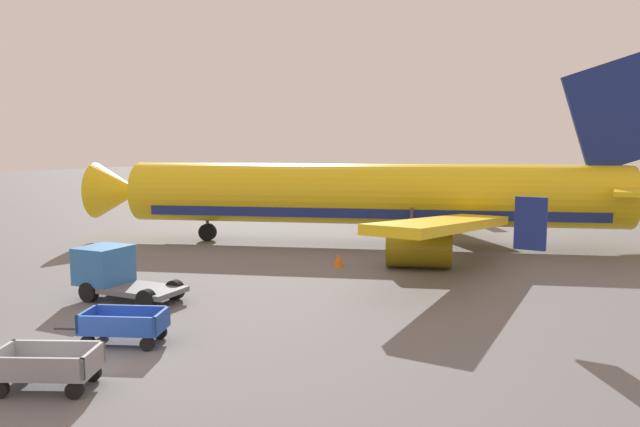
{
  "coord_description": "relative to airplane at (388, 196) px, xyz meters",
  "views": [
    {
      "loc": [
        14.34,
        -10.59,
        6.3
      ],
      "look_at": [
        -0.77,
        15.27,
        2.8
      ],
      "focal_mm": 34.23,
      "sensor_mm": 36.0,
      "label": 1
    }
  ],
  "objects": [
    {
      "name": "airplane",
      "position": [
        0.0,
        0.0,
        0.0
      ],
      "size": [
        36.22,
        29.52,
        11.34
      ],
      "color": "yellow",
      "rests_on": "ground"
    },
    {
      "name": "ground_plane",
      "position": [
        0.77,
        -23.49,
        -3.05
      ],
      "size": [
        220.0,
        220.0,
        0.0
      ],
      "primitive_type": "plane",
      "color": "slate"
    },
    {
      "name": "traffic_cone_near_plane",
      "position": [
        0.55,
        -7.28,
        -2.71
      ],
      "size": [
        0.52,
        0.52,
        0.69
      ],
      "primitive_type": "cone",
      "color": "orange",
      "rests_on": "ground"
    },
    {
      "name": "baggage_cart_nearest",
      "position": [
        1.48,
        -24.64,
        -2.45
      ],
      "size": [
        3.47,
        2.42,
        1.07
      ],
      "color": "gray",
      "rests_on": "ground"
    },
    {
      "name": "service_truck_beside_carts",
      "position": [
        -4.33,
        -17.41,
        -1.95
      ],
      "size": [
        4.55,
        2.38,
        2.1
      ],
      "color": "slate",
      "rests_on": "ground"
    },
    {
      "name": "baggage_cart_second_in_row",
      "position": [
        0.44,
        -21.16,
        -2.45
      ],
      "size": [
        3.52,
        2.34,
        1.07
      ],
      "color": "#234CB2",
      "rests_on": "ground"
    }
  ]
}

